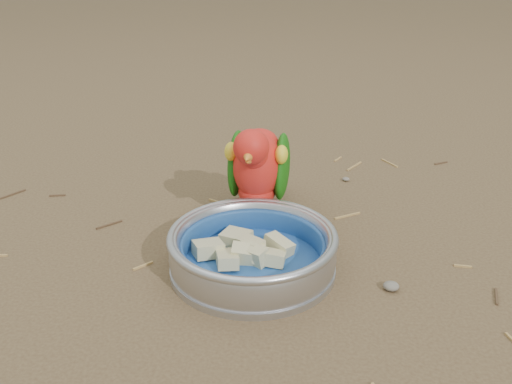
# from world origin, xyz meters

# --- Properties ---
(ground) EXTENTS (60.00, 60.00, 0.00)m
(ground) POSITION_xyz_m (0.00, 0.00, 0.00)
(ground) COLOR brown
(food_bowl) EXTENTS (0.24, 0.24, 0.02)m
(food_bowl) POSITION_xyz_m (0.06, -0.05, 0.01)
(food_bowl) COLOR #B2B2BA
(food_bowl) RESTS_ON ground
(bowl_wall) EXTENTS (0.24, 0.24, 0.04)m
(bowl_wall) POSITION_xyz_m (0.06, -0.05, 0.04)
(bowl_wall) COLOR #B2B2BA
(bowl_wall) RESTS_ON food_bowl
(fruit_wedges) EXTENTS (0.14, 0.14, 0.03)m
(fruit_wedges) POSITION_xyz_m (0.06, -0.05, 0.03)
(fruit_wedges) COLOR #C9BF8B
(fruit_wedges) RESTS_ON food_bowl
(lory_parrot) EXTENTS (0.12, 0.22, 0.17)m
(lory_parrot) POSITION_xyz_m (0.06, 0.10, 0.09)
(lory_parrot) COLOR red
(lory_parrot) RESTS_ON ground
(ground_debris) EXTENTS (0.90, 0.80, 0.01)m
(ground_debris) POSITION_xyz_m (-0.01, 0.04, 0.00)
(ground_debris) COLOR #A98349
(ground_debris) RESTS_ON ground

